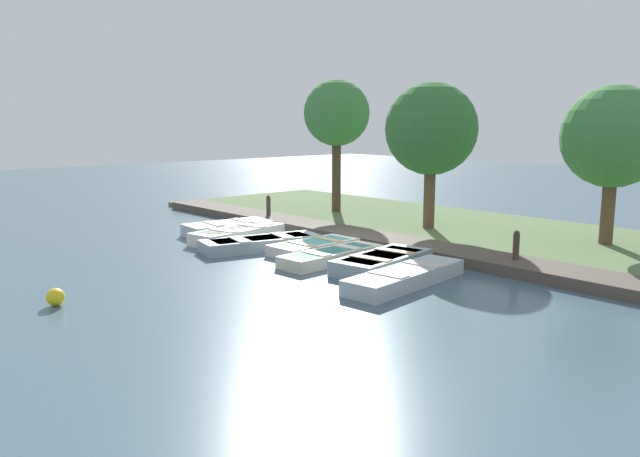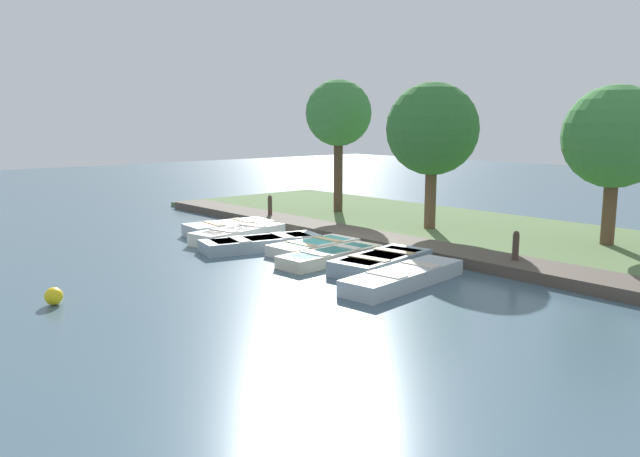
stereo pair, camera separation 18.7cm
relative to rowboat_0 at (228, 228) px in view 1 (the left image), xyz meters
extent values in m
plane|color=#425B6B|center=(-0.96, 4.31, -0.21)|extent=(80.00, 80.00, 0.00)
cube|color=#567042|center=(-5.96, 4.31, -0.12)|extent=(8.00, 24.00, 0.18)
cube|color=#51473D|center=(-2.41, 4.31, -0.07)|extent=(1.42, 22.29, 0.29)
cube|color=#B2BCC1|center=(0.00, 0.00, -0.01)|extent=(2.94, 1.51, 0.40)
cube|color=beige|center=(0.00, 0.00, 0.17)|extent=(2.41, 1.19, 0.03)
cube|color=tan|center=(0.54, -0.05, 0.20)|extent=(0.39, 1.16, 0.03)
cube|color=tan|center=(-0.54, 0.05, 0.20)|extent=(0.39, 1.16, 0.03)
cube|color=silver|center=(0.41, 1.17, -0.01)|extent=(3.31, 1.57, 0.40)
cube|color=#4C709E|center=(0.41, 1.17, 0.17)|extent=(2.71, 1.25, 0.03)
cube|color=beige|center=(1.00, 1.27, 0.20)|extent=(0.47, 1.03, 0.03)
cube|color=beige|center=(-0.19, 1.07, 0.20)|extent=(0.47, 1.03, 0.03)
cube|color=#8C9EA8|center=(0.65, 2.73, -0.04)|extent=(3.68, 1.87, 0.35)
cube|color=#6B7F51|center=(0.65, 2.73, 0.12)|extent=(3.00, 1.49, 0.03)
cube|color=beige|center=(1.30, 2.57, 0.15)|extent=(0.57, 1.06, 0.03)
cube|color=beige|center=(0.00, 2.88, 0.15)|extent=(0.57, 1.06, 0.03)
cube|color=silver|center=(-0.20, 4.11, -0.06)|extent=(2.69, 1.25, 0.31)
cube|color=teal|center=(-0.20, 4.11, 0.09)|extent=(2.21, 0.98, 0.03)
cube|color=tan|center=(0.31, 4.13, 0.11)|extent=(0.30, 1.07, 0.03)
cube|color=tan|center=(-0.70, 4.10, 0.11)|extent=(0.30, 1.07, 0.03)
cube|color=beige|center=(0.28, 5.36, -0.05)|extent=(3.17, 1.12, 0.32)
cube|color=teal|center=(0.28, 5.36, 0.09)|extent=(2.60, 0.88, 0.03)
cube|color=beige|center=(0.87, 5.39, 0.12)|extent=(0.36, 0.90, 0.03)
cube|color=beige|center=(-0.32, 5.33, 0.12)|extent=(0.36, 0.90, 0.03)
cube|color=#8C9EA8|center=(-0.10, 6.84, -0.02)|extent=(3.07, 1.66, 0.38)
cube|color=#4C709E|center=(-0.10, 6.84, 0.15)|extent=(2.51, 1.31, 0.03)
cube|color=tan|center=(0.45, 6.92, 0.18)|extent=(0.46, 1.17, 0.03)
cube|color=tan|center=(-0.65, 6.75, 0.18)|extent=(0.46, 1.17, 0.03)
cube|color=#B2BCC1|center=(0.61, 8.21, -0.03)|extent=(3.67, 1.38, 0.36)
cube|color=#994C33|center=(0.61, 8.21, 0.13)|extent=(3.01, 1.09, 0.03)
cube|color=beige|center=(1.29, 8.28, 0.16)|extent=(0.46, 0.94, 0.03)
cube|color=beige|center=(-0.06, 8.13, 0.16)|extent=(0.46, 0.94, 0.03)
cylinder|color=#47382D|center=(-2.48, -1.04, 0.25)|extent=(0.16, 0.16, 0.92)
sphere|color=#47382D|center=(-2.48, -1.04, 0.74)|extent=(0.14, 0.14, 0.14)
cylinder|color=#47382D|center=(-2.48, 9.14, 0.25)|extent=(0.16, 0.16, 0.92)
sphere|color=#47382D|center=(-2.48, 9.14, 0.74)|extent=(0.14, 0.14, 0.14)
sphere|color=yellow|center=(7.17, 4.56, -0.03)|extent=(0.37, 0.37, 0.37)
cylinder|color=#4C3828|center=(-5.53, -0.63, 1.45)|extent=(0.35, 0.35, 3.33)
sphere|color=#3D7F3D|center=(-5.53, -0.63, 3.82)|extent=(2.56, 2.56, 2.56)
cylinder|color=brown|center=(-5.13, 4.31, 1.10)|extent=(0.38, 0.38, 2.63)
sphere|color=#337033|center=(-5.13, 4.31, 3.25)|extent=(3.02, 3.02, 3.02)
cylinder|color=brown|center=(-6.76, 9.50, 1.03)|extent=(0.38, 0.38, 2.48)
sphere|color=#3D7F3D|center=(-6.76, 9.50, 3.06)|extent=(2.90, 2.90, 2.90)
camera|label=1|loc=(11.32, 17.22, 3.46)|focal=35.00mm
camera|label=2|loc=(11.18, 17.34, 3.46)|focal=35.00mm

